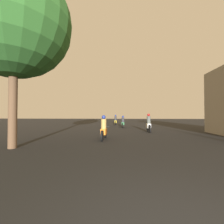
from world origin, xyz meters
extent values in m
cylinder|color=black|center=(-1.99, 8.31, 0.31)|extent=(0.10, 0.61, 0.61)
cylinder|color=black|center=(-1.99, 6.94, 0.31)|extent=(0.10, 0.61, 0.61)
cube|color=orange|center=(-1.99, 7.62, 0.48)|extent=(0.30, 0.79, 0.35)
cylinder|color=black|center=(-1.99, 8.07, 0.75)|extent=(0.60, 0.04, 0.04)
cylinder|color=#B28E47|center=(-1.99, 7.55, 0.95)|extent=(0.32, 0.32, 0.59)
sphere|color=navy|center=(-1.99, 7.55, 1.36)|extent=(0.24, 0.24, 0.24)
cylinder|color=black|center=(1.39, 12.64, 0.33)|extent=(0.10, 0.67, 0.67)
cylinder|color=black|center=(1.39, 11.35, 0.33)|extent=(0.10, 0.67, 0.67)
cube|color=silver|center=(1.39, 12.00, 0.54)|extent=(0.30, 0.89, 0.41)
cylinder|color=black|center=(1.39, 12.41, 0.84)|extent=(0.60, 0.04, 0.04)
cylinder|color=#4C514C|center=(1.39, 11.91, 1.06)|extent=(0.32, 0.32, 0.64)
sphere|color=#A51919|center=(1.39, 11.91, 1.50)|extent=(0.24, 0.24, 0.24)
cylinder|color=black|center=(-0.93, 17.28, 0.30)|extent=(0.10, 0.59, 0.59)
cylinder|color=black|center=(-0.93, 15.87, 0.30)|extent=(0.10, 0.59, 0.59)
cube|color=#1E6B33|center=(-0.93, 16.57, 0.46)|extent=(0.30, 0.73, 0.33)
cylinder|color=black|center=(-0.93, 17.04, 0.73)|extent=(0.60, 0.04, 0.04)
cylinder|color=#2D2D33|center=(-0.93, 16.50, 0.91)|extent=(0.32, 0.32, 0.56)
sphere|color=navy|center=(-0.93, 16.50, 1.30)|extent=(0.24, 0.24, 0.24)
cylinder|color=black|center=(-2.11, 21.90, 0.32)|extent=(0.10, 0.64, 0.64)
cylinder|color=black|center=(-2.11, 20.52, 0.32)|extent=(0.10, 0.64, 0.64)
cube|color=gold|center=(-2.11, 21.21, 0.50)|extent=(0.30, 0.76, 0.35)
cylinder|color=black|center=(-2.11, 21.66, 0.77)|extent=(0.60, 0.04, 0.04)
cylinder|color=#2D2D33|center=(-2.11, 21.13, 0.99)|extent=(0.32, 0.32, 0.63)
sphere|color=navy|center=(-2.11, 21.13, 1.43)|extent=(0.24, 0.24, 0.24)
cylinder|color=brown|center=(-5.73, 4.80, 1.98)|extent=(0.36, 0.36, 3.97)
sphere|color=#2D6628|center=(-5.73, 4.80, 5.76)|extent=(5.13, 5.13, 5.13)
camera|label=1|loc=(-0.69, -1.52, 1.48)|focal=24.00mm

